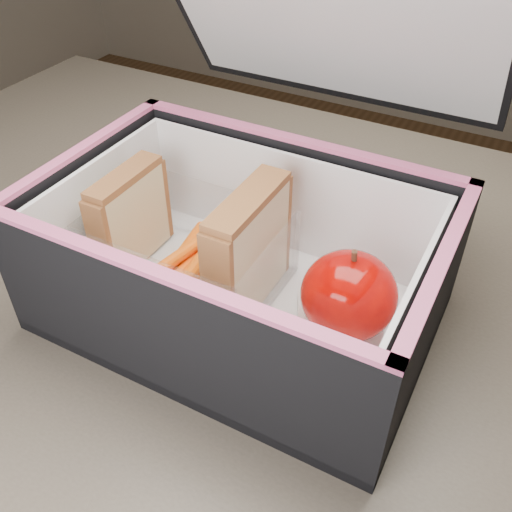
{
  "coord_description": "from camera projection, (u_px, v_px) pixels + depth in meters",
  "views": [
    {
      "loc": [
        0.17,
        -0.35,
        1.13
      ],
      "look_at": [
        -0.0,
        -0.02,
        0.81
      ],
      "focal_mm": 40.0,
      "sensor_mm": 36.0,
      "label": 1
    }
  ],
  "objects": [
    {
      "name": "carrot_sticks",
      "position": [
        188.0,
        266.0,
        0.53
      ],
      "size": [
        0.05,
        0.14,
        0.03
      ],
      "color": "#F54D00",
      "rests_on": "plastic_tub"
    },
    {
      "name": "lunch_bag",
      "position": [
        243.0,
        249.0,
        0.49
      ],
      "size": [
        0.33,
        0.34,
        0.31
      ],
      "color": "black",
      "rests_on": "kitchen_table"
    },
    {
      "name": "sandwich_left",
      "position": [
        130.0,
        217.0,
        0.53
      ],
      "size": [
        0.02,
        0.08,
        0.09
      ],
      "color": "tan",
      "rests_on": "plastic_tub"
    },
    {
      "name": "paper_napkin",
      "position": [
        339.0,
        324.0,
        0.49
      ],
      "size": [
        0.1,
        0.1,
        0.01
      ],
      "primitive_type": "cube",
      "rotation": [
        0.0,
        0.0,
        0.42
      ],
      "color": "white",
      "rests_on": "lunch_bag"
    },
    {
      "name": "red_apple",
      "position": [
        349.0,
        295.0,
        0.46
      ],
      "size": [
        0.08,
        0.08,
        0.08
      ],
      "rotation": [
        0.0,
        0.0,
        0.01
      ],
      "color": "#800303",
      "rests_on": "paper_napkin"
    },
    {
      "name": "sandwich_right",
      "position": [
        249.0,
        251.0,
        0.48
      ],
      "size": [
        0.03,
        0.1,
        0.11
      ],
      "color": "tan",
      "rests_on": "plastic_tub"
    },
    {
      "name": "kitchen_table",
      "position": [
        268.0,
        361.0,
        0.6
      ],
      "size": [
        1.2,
        0.8,
        0.75
      ],
      "color": "brown",
      "rests_on": "ground"
    },
    {
      "name": "plastic_tub",
      "position": [
        188.0,
        250.0,
        0.52
      ],
      "size": [
        0.17,
        0.12,
        0.07
      ],
      "primitive_type": null,
      "color": "white",
      "rests_on": "lunch_bag"
    }
  ]
}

